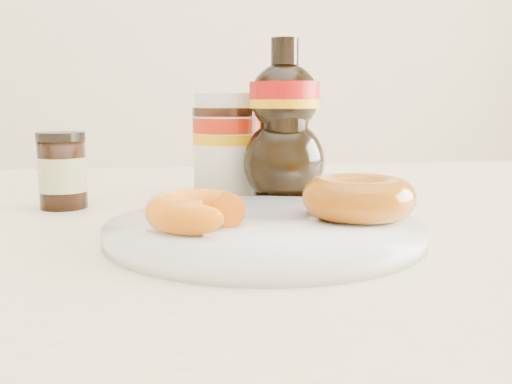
{
  "coord_description": "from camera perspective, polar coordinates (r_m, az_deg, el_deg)",
  "views": [
    {
      "loc": [
        -0.02,
        -0.55,
        0.88
      ],
      "look_at": [
        0.07,
        0.01,
        0.79
      ],
      "focal_mm": 40.0,
      "sensor_mm": 36.0,
      "label": 1
    }
  ],
  "objects": [
    {
      "name": "donut_bitten",
      "position": [
        0.51,
        -6.03,
        -1.89
      ],
      "size": [
        0.09,
        0.09,
        0.03
      ],
      "primitive_type": "torus",
      "rotation": [
        0.0,
        0.0,
        -0.06
      ],
      "color": "orange",
      "rests_on": "plate"
    },
    {
      "name": "syrup_bottle",
      "position": [
        0.72,
        2.84,
        7.12
      ],
      "size": [
        0.12,
        0.11,
        0.2
      ],
      "primitive_type": null,
      "rotation": [
        0.0,
        0.0,
        -0.22
      ],
      "color": "black",
      "rests_on": "dining_table"
    },
    {
      "name": "dark_jar",
      "position": [
        0.71,
        -18.79,
        1.98
      ],
      "size": [
        0.06,
        0.06,
        0.09
      ],
      "rotation": [
        0.0,
        0.0,
        -0.26
      ],
      "color": "black",
      "rests_on": "dining_table"
    },
    {
      "name": "dining_table",
      "position": [
        0.68,
        -6.94,
        -8.81
      ],
      "size": [
        1.4,
        0.9,
        0.75
      ],
      "color": "#F6E9BB",
      "rests_on": "ground"
    },
    {
      "name": "nutella_jar",
      "position": [
        0.79,
        -2.82,
        5.27
      ],
      "size": [
        0.1,
        0.1,
        0.14
      ],
      "rotation": [
        0.0,
        0.0,
        0.28
      ],
      "color": "white",
      "rests_on": "dining_table"
    },
    {
      "name": "plate",
      "position": [
        0.53,
        0.85,
        -3.73
      ],
      "size": [
        0.29,
        0.29,
        0.01
      ],
      "color": "white",
      "rests_on": "dining_table"
    },
    {
      "name": "donut_whole",
      "position": [
        0.56,
        10.21,
        -0.52
      ],
      "size": [
        0.14,
        0.14,
        0.04
      ],
      "primitive_type": "torus",
      "rotation": [
        0.0,
        0.0,
        -0.42
      ],
      "color": "#8D4009",
      "rests_on": "plate"
    }
  ]
}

